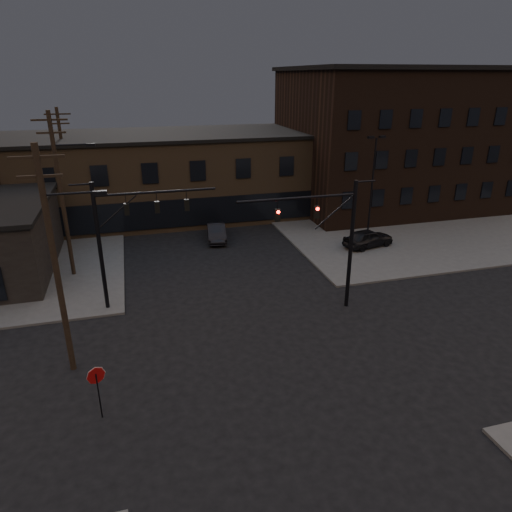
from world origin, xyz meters
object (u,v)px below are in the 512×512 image
at_px(parked_car_lot_a, 368,238).
at_px(parked_car_lot_b, 396,201).
at_px(car_crossing, 216,232).
at_px(stop_sign, 97,381).
at_px(traffic_signal_far, 121,231).
at_px(traffic_signal_near, 334,233).

bearing_deg(parked_car_lot_a, parked_car_lot_b, -53.52).
xyz_separation_m(parked_car_lot_a, car_crossing, (-11.83, 5.43, -0.17)).
relative_size(stop_sign, parked_car_lot_a, 0.56).
xyz_separation_m(stop_sign, parked_car_lot_b, (29.87, 25.97, -1.03)).
bearing_deg(traffic_signal_far, traffic_signal_near, -16.17).
height_order(stop_sign, car_crossing, stop_sign).
height_order(traffic_signal_near, parked_car_lot_a, traffic_signal_near).
xyz_separation_m(traffic_signal_far, stop_sign, (-1.28, -9.99, -3.17)).
distance_m(traffic_signal_far, car_crossing, 13.97).
distance_m(traffic_signal_near, traffic_signal_far, 12.57).
bearing_deg(traffic_signal_far, parked_car_lot_b, 29.21).
bearing_deg(parked_car_lot_a, traffic_signal_far, 92.84).
bearing_deg(stop_sign, parked_car_lot_b, 41.00).
distance_m(traffic_signal_near, car_crossing, 15.61).
bearing_deg(parked_car_lot_a, stop_sign, 113.84).
bearing_deg(traffic_signal_far, car_crossing, 54.81).
bearing_deg(traffic_signal_near, car_crossing, 107.07).
distance_m(traffic_signal_far, parked_car_lot_a, 20.65).
xyz_separation_m(parked_car_lot_b, car_crossing, (-20.93, -5.11, -0.08)).
relative_size(stop_sign, parked_car_lot_b, 0.54).
relative_size(traffic_signal_near, car_crossing, 1.81).
height_order(stop_sign, parked_car_lot_b, stop_sign).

